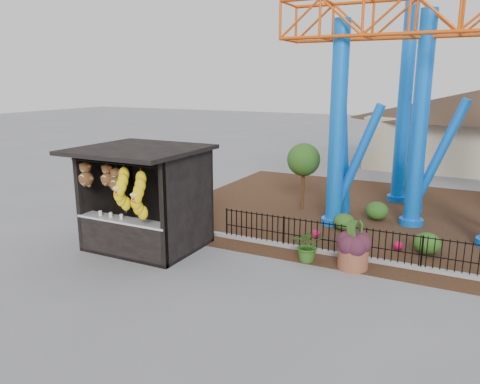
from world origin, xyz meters
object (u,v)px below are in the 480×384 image
at_px(potted_plant, 309,245).
at_px(prize_booth, 141,201).
at_px(roller_coaster, 466,37).
at_px(terracotta_planter, 353,258).

bearing_deg(potted_plant, prize_booth, 179.52).
height_order(prize_booth, roller_coaster, roller_coaster).
relative_size(roller_coaster, terracotta_planter, 13.33).
bearing_deg(terracotta_planter, potted_plant, -177.37).
distance_m(prize_booth, roller_coaster, 11.97).
distance_m(prize_booth, potted_plant, 5.13).
bearing_deg(roller_coaster, potted_plant, -118.58).
bearing_deg(prize_booth, roller_coaster, 42.05).
xyz_separation_m(prize_booth, roller_coaster, (8.10, 7.31, 4.93)).
distance_m(roller_coaster, potted_plant, 9.05).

